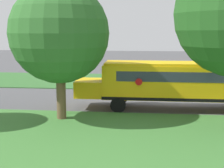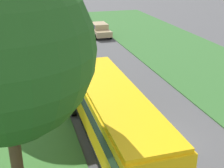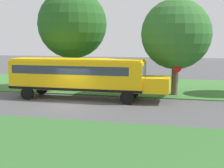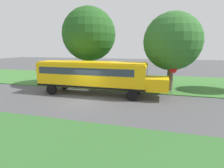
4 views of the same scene
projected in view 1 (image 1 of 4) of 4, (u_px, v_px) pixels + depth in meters
name	position (u px, v px, depth m)	size (l,w,h in m)	color
ground_plane	(176.00, 101.00, 23.34)	(120.00, 120.00, 0.00)	#4C4C4F
grass_verge	(198.00, 151.00, 13.53)	(12.00, 80.00, 0.08)	#3D7533
grass_far_side	(168.00, 82.00, 32.16)	(10.00, 80.00, 0.07)	#33662D
school_bus	(179.00, 81.00, 20.61)	(2.84, 12.42, 3.16)	yellow
oak_tree_roadside_mid	(57.00, 33.00, 17.62)	(5.71, 5.71, 7.93)	brown
stop_sign	(63.00, 87.00, 19.32)	(0.08, 0.68, 2.74)	gray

